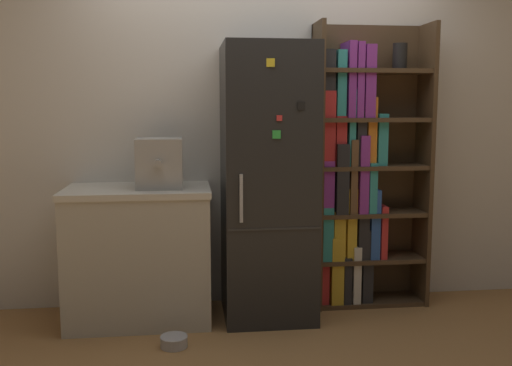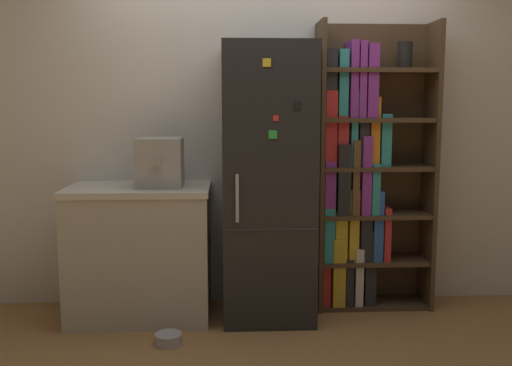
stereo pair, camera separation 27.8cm
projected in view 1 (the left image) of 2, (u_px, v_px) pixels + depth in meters
name	position (u px, v px, depth m)	size (l,w,h in m)	color
ground_plane	(270.00, 321.00, 3.81)	(16.00, 16.00, 0.00)	#A87542
wall_back	(261.00, 124.00, 4.11)	(8.00, 0.05, 2.60)	silver
refrigerator	(268.00, 183.00, 3.83)	(0.60, 0.64, 1.83)	black
bookshelf	(356.00, 176.00, 4.08)	(0.81, 0.32, 2.00)	#4C3823
kitchen_counter	(139.00, 254.00, 3.80)	(0.95, 0.61, 0.90)	#BCB7A8
espresso_machine	(160.00, 163.00, 3.72)	(0.30, 0.35, 0.32)	#A5A39E
pet_bowl	(174.00, 341.00, 3.40)	(0.17, 0.17, 0.07)	#B7B7BC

